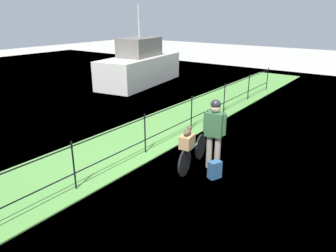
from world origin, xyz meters
name	(u,v)px	position (x,y,z in m)	size (l,w,h in m)	color
ground_plane	(206,173)	(0.00, 0.00, 0.00)	(60.00, 60.00, 0.00)	#B2ADA3
grass_strip	(123,146)	(0.00, 2.64, 0.01)	(27.00, 2.40, 0.03)	#569342
iron_fence	(145,131)	(0.00, 1.83, 0.64)	(18.04, 0.04, 1.09)	black
bicycle_main	(193,154)	(0.07, 0.43, 0.34)	(1.61, 0.32, 0.64)	black
wooden_crate	(187,141)	(-0.28, 0.37, 0.79)	(0.38, 0.25, 0.29)	#A87F51
terrier_dog	(188,132)	(-0.25, 0.37, 1.01)	(0.32, 0.18, 0.18)	#4C3D2D
cyclist_person	(214,128)	(0.31, 0.01, 1.00)	(0.32, 0.53, 1.68)	gray
backpack_on_paving	(215,170)	(-0.09, -0.26, 0.20)	(0.28, 0.18, 0.40)	#28517A
mooring_bollard	(213,121)	(2.75, 1.33, 0.23)	(0.20, 0.20, 0.47)	#38383D
moored_boat_near	(140,66)	(6.65, 7.73, 0.90)	(5.59, 2.78, 3.93)	silver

